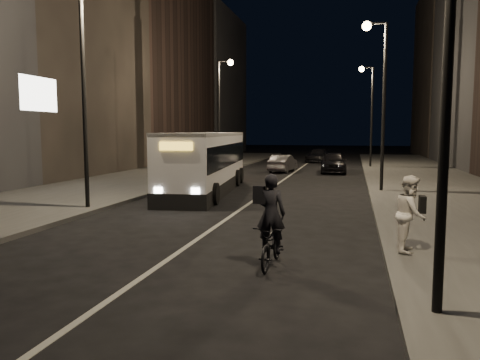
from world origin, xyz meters
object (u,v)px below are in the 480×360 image
Objects in this scene: cyclist_on_bicycle at (272,236)px; car_far at (318,155)px; streetlight_left_far at (222,100)px; pedestrian_woman at (411,214)px; car_near at (333,162)px; streetlight_right_mid at (379,83)px; city_bus at (206,160)px; car_mid at (283,163)px; streetlight_left_near at (90,68)px; streetlight_right_far at (369,103)px.

car_far is (-1.70, 36.51, -0.05)m from cyclist_on_bicycle.
streetlight_left_far is 15.03m from car_far.
pedestrian_woman is 35.32m from car_far.
streetlight_right_mid is at bearing -80.85° from car_near.
cyclist_on_bicycle is (5.40, -12.00, -0.91)m from city_bus.
streetlight_right_mid is 13.46m from car_mid.
streetlight_left_near is at bearing -95.08° from car_far.
streetlight_right_far is 3.82× the size of cyclist_on_bicycle.
city_bus is at bearing 116.58° from cyclist_on_bicycle.
streetlight_left_near is at bearing -143.12° from streetlight_right_mid.
cyclist_on_bicycle is 3.47m from pedestrian_woman.
car_near is at bearing -74.23° from car_far.
pedestrian_woman is 23.43m from car_near.
city_bus is at bearing -92.44° from car_far.
streetlight_right_far is 9.31m from car_mid.
car_mid is at bearing 100.23° from cyclist_on_bicycle.
car_near is at bearing -117.74° from streetlight_right_far.
streetlight_left_far is 25.02m from pedestrian_woman.
pedestrian_woman is at bearing -20.56° from streetlight_left_near.
car_far is (6.13, 30.89, -4.70)m from streetlight_left_near.
streetlight_left_far is at bearing 18.29° from car_mid.
streetlight_right_mid is at bearing 80.60° from cyclist_on_bicycle.
city_bus is (2.43, -11.62, -3.74)m from streetlight_left_far.
streetlight_left_far reaches higher than car_mid.
car_mid is (-6.50, 23.05, -0.44)m from pedestrian_woman.
streetlight_right_far is 9.50m from car_far.
pedestrian_woman is at bearing 28.47° from cyclist_on_bicycle.
cyclist_on_bicycle is 0.55× the size of car_mid.
streetlight_left_near reaches higher than car_far.
city_bus reaches higher than car_far.
streetlight_left_far is 6.54m from car_mid.
streetlight_right_far is at bearing 66.04° from streetlight_left_near.
streetlight_left_far reaches higher than car_far.
city_bus is 6.07× the size of pedestrian_woman.
city_bus is 24.81m from car_far.
pedestrian_woman is 0.41× the size of car_near.
streetlight_right_mid reaches higher than car_far.
streetlight_left_near is 3.82× the size of cyclist_on_bicycle.
car_far is at bearing 78.77° from streetlight_left_near.
streetlight_right_mid is at bearing -43.16° from streetlight_left_far.
car_far is (-1.99, 11.73, -0.11)m from car_near.
streetlight_right_far is 19.81m from city_bus.
city_bus is 5.27× the size of cyclist_on_bicycle.
city_bus is at bearing -115.05° from streetlight_right_far.
streetlight_right_far is at bearing 86.89° from cyclist_on_bicycle.
car_far is (3.70, 24.51, -0.96)m from city_bus.
car_far is (1.70, 11.94, 0.02)m from car_mid.
streetlight_right_far and streetlight_left_near have the same top height.
car_far is at bearing 17.25° from pedestrian_woman.
streetlight_left_near is 21.31m from car_near.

